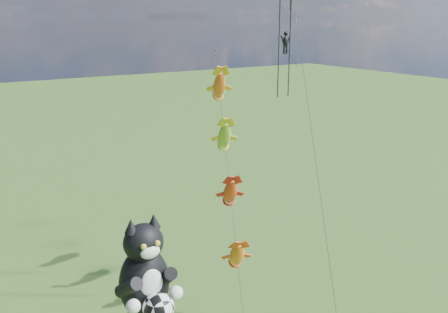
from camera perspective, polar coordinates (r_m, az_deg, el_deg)
cat_kite_rig at (r=22.00m, az=-8.89°, el=-13.53°), size 2.66×4.22×11.96m
fish_windsock_rig at (r=35.13m, az=0.39°, el=-0.85°), size 6.80×14.54×17.58m
parafoil_rig at (r=33.27m, az=7.32°, el=15.98°), size 8.16×16.06×28.17m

